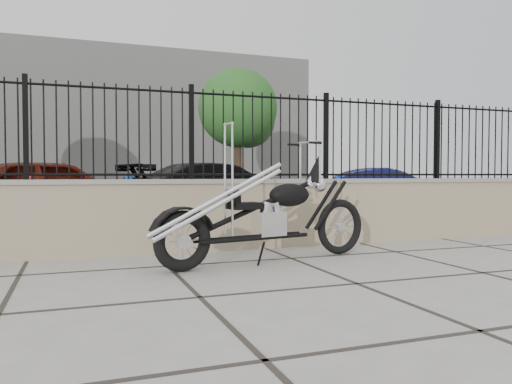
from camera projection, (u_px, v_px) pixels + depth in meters
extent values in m
plane|color=#99968E|center=(357.00, 284.00, 4.65)|extent=(90.00, 90.00, 0.00)
plane|color=black|center=(154.00, 206.00, 16.38)|extent=(30.00, 30.00, 0.00)
cube|color=gray|center=(262.00, 213.00, 6.98)|extent=(14.00, 0.36, 0.96)
cube|color=black|center=(262.00, 136.00, 6.94)|extent=(14.00, 0.08, 1.20)
cube|color=beige|center=(118.00, 124.00, 29.38)|extent=(22.00, 6.00, 8.00)
imported|color=#46120A|center=(54.00, 191.00, 10.18)|extent=(4.27, 2.48, 1.37)
imported|color=black|center=(220.00, 191.00, 11.47)|extent=(4.75, 2.91, 1.29)
imported|color=#11133E|center=(387.00, 191.00, 13.00)|extent=(3.83, 2.50, 1.19)
cylinder|color=#0D23CC|center=(129.00, 203.00, 8.62)|extent=(0.16, 0.16, 1.04)
cylinder|color=#0C2DB8|center=(338.00, 201.00, 9.57)|extent=(0.13, 0.13, 1.04)
cylinder|color=blue|center=(445.00, 199.00, 11.30)|extent=(0.13, 0.13, 0.93)
cylinder|color=#382619|center=(238.00, 161.00, 22.01)|extent=(0.33, 0.33, 3.26)
sphere|color=#326726|center=(238.00, 104.00, 21.92)|extent=(3.48, 3.48, 3.48)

